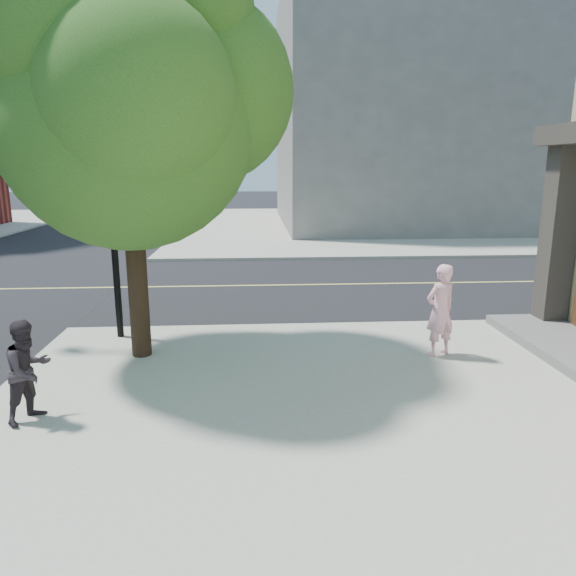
{
  "coord_description": "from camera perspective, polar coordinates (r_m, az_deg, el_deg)",
  "views": [
    {
      "loc": [
        3.14,
        -11.47,
        3.58
      ],
      "look_at": [
        3.78,
        -1.53,
        1.3
      ],
      "focal_mm": 32.97,
      "sensor_mm": 36.0,
      "label": 1
    }
  ],
  "objects": [
    {
      "name": "sidewalk_ne",
      "position": [
        34.74,
        13.76,
        6.73
      ],
      "size": [
        29.0,
        25.0,
        0.12
      ],
      "primitive_type": "cube",
      "color": "#A6A594",
      "rests_on": "ground"
    },
    {
      "name": "pedestrian",
      "position": [
        8.21,
        -26.21,
        -7.98
      ],
      "size": [
        0.82,
        0.88,
        1.45
      ],
      "primitive_type": "imported",
      "rotation": [
        0.0,
        0.0,
        1.06
      ],
      "color": "#2B2228",
      "rests_on": "sidewalk_se"
    },
    {
      "name": "road_ew",
      "position": [
        16.67,
        -14.47,
        0.1
      ],
      "size": [
        140.0,
        9.0,
        0.01
      ],
      "primitive_type": "cube",
      "color": "black",
      "rests_on": "ground"
    },
    {
      "name": "filler_ne",
      "position": [
        35.37,
        14.97,
        18.24
      ],
      "size": [
        18.0,
        16.0,
        14.0
      ],
      "primitive_type": "cube",
      "color": "slate",
      "rests_on": "sidewalk_ne"
    },
    {
      "name": "ground",
      "position": [
        12.42,
        -18.23,
        -4.52
      ],
      "size": [
        140.0,
        140.0,
        0.0
      ],
      "primitive_type": "plane",
      "color": "black",
      "rests_on": "ground"
    },
    {
      "name": "street_tree",
      "position": [
        9.93,
        -16.4,
        19.8
      ],
      "size": [
        5.53,
        5.03,
        7.34
      ],
      "rotation": [
        0.0,
        0.0,
        -0.32
      ],
      "color": "black",
      "rests_on": "sidewalk_se"
    },
    {
      "name": "man_on_phone",
      "position": [
        10.21,
        16.1,
        -2.32
      ],
      "size": [
        0.75,
        0.63,
        1.74
      ],
      "primitive_type": "imported",
      "rotation": [
        0.0,
        0.0,
        3.55
      ],
      "color": "#F4A9BA",
      "rests_on": "sidewalk_se"
    }
  ]
}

